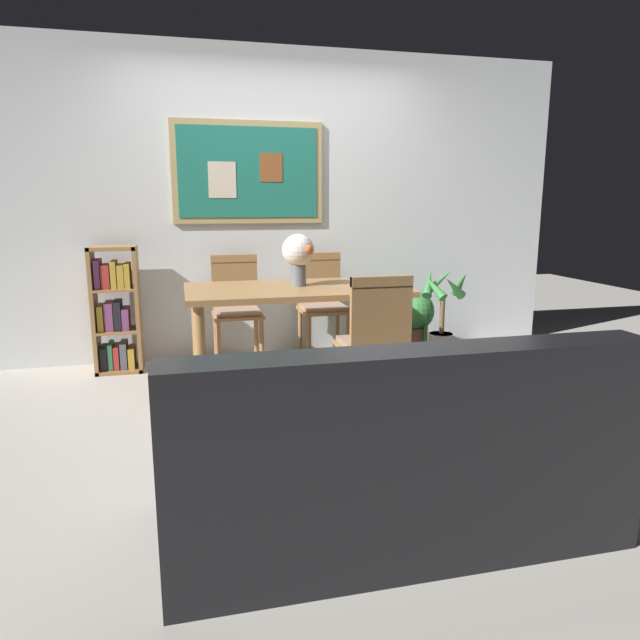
# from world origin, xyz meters

# --- Properties ---
(ground_plane) EXTENTS (12.00, 12.00, 0.00)m
(ground_plane) POSITION_xyz_m (0.00, 0.00, 0.00)
(ground_plane) COLOR #B7B2A8
(wall_back_with_painting) EXTENTS (5.20, 0.14, 2.60)m
(wall_back_with_painting) POSITION_xyz_m (-0.01, 1.52, 1.31)
(wall_back_with_painting) COLOR silver
(wall_back_with_painting) RESTS_ON ground_plane
(dining_table) EXTENTS (1.55, 0.86, 0.74)m
(dining_table) POSITION_xyz_m (-0.01, 0.49, 0.65)
(dining_table) COLOR #9E7042
(dining_table) RESTS_ON ground_plane
(dining_chair_near_right) EXTENTS (0.40, 0.41, 0.91)m
(dining_chair_near_right) POSITION_xyz_m (0.34, -0.22, 0.54)
(dining_chair_near_right) COLOR #9E7042
(dining_chair_near_right) RESTS_ON ground_plane
(dining_chair_far_right) EXTENTS (0.40, 0.41, 0.91)m
(dining_chair_far_right) POSITION_xyz_m (0.36, 1.24, 0.54)
(dining_chair_far_right) COLOR #9E7042
(dining_chair_far_right) RESTS_ON ground_plane
(dining_chair_far_left) EXTENTS (0.40, 0.41, 0.91)m
(dining_chair_far_left) POSITION_xyz_m (-0.37, 1.20, 0.54)
(dining_chair_far_left) COLOR #9E7042
(dining_chair_far_left) RESTS_ON ground_plane
(leather_couch) EXTENTS (1.80, 0.84, 0.84)m
(leather_couch) POSITION_xyz_m (-0.02, -1.46, 0.31)
(leather_couch) COLOR black
(leather_couch) RESTS_ON ground_plane
(bookshelf) EXTENTS (0.36, 0.28, 1.00)m
(bookshelf) POSITION_xyz_m (-1.32, 1.23, 0.48)
(bookshelf) COLOR #9E7042
(bookshelf) RESTS_ON ground_plane
(potted_ivy) EXTENTS (0.35, 0.35, 0.57)m
(potted_ivy) POSITION_xyz_m (1.18, 1.14, 0.32)
(potted_ivy) COLOR brown
(potted_ivy) RESTS_ON ground_plane
(potted_palm) EXTENTS (0.42, 0.38, 0.81)m
(potted_palm) POSITION_xyz_m (1.29, 0.81, 0.36)
(potted_palm) COLOR #B2ADA3
(potted_palm) RESTS_ON ground_plane
(flower_vase) EXTENTS (0.24, 0.23, 0.37)m
(flower_vase) POSITION_xyz_m (0.02, 0.55, 0.98)
(flower_vase) COLOR slate
(flower_vase) RESTS_ON dining_table
(tv_remote) EXTENTS (0.06, 0.16, 0.02)m
(tv_remote) POSITION_xyz_m (0.49, 0.46, 0.75)
(tv_remote) COLOR black
(tv_remote) RESTS_ON dining_table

